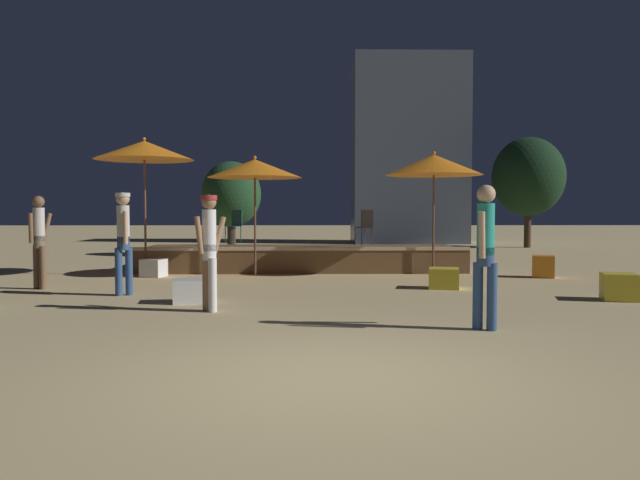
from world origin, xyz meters
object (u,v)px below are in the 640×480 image
bistro_chair_0 (365,224)px  person_1 (209,245)px  cube_seat_0 (543,267)px  cube_seat_1 (619,287)px  frisbee_disc (207,301)px  patio_umbrella_0 (434,165)px  patio_umbrella_1 (144,151)px  cube_seat_4 (188,291)px  bistro_chair_1 (235,223)px  cube_seat_2 (154,268)px  patio_umbrella_2 (255,169)px  person_0 (485,249)px  background_tree_0 (528,177)px  cube_seat_3 (444,278)px  background_tree_1 (231,195)px  person_3 (39,238)px  person_2 (123,236)px

bistro_chair_0 → person_1: bearing=35.0°
cube_seat_0 → cube_seat_1: bearing=-91.1°
bistro_chair_0 → frisbee_disc: 6.47m
patio_umbrella_0 → cube_seat_1: bearing=-61.8°
patio_umbrella_1 → frisbee_disc: patio_umbrella_1 is taller
cube_seat_4 → bistro_chair_1: bearing=90.3°
cube_seat_2 → bistro_chair_0: size_ratio=0.65×
bistro_chair_0 → cube_seat_1: bearing=94.8°
patio_umbrella_2 → person_0: bearing=-62.5°
patio_umbrella_0 → background_tree_0: background_tree_0 is taller
patio_umbrella_1 → cube_seat_0: size_ratio=5.25×
cube_seat_4 → bistro_chair_0: 6.62m
person_1 → bistro_chair_0: bearing=-63.5°
cube_seat_3 → background_tree_0: size_ratio=0.15×
patio_umbrella_1 → background_tree_1: bearing=79.6°
cube_seat_3 → person_1: person_1 is taller
cube_seat_2 → background_tree_0: size_ratio=0.13×
patio_umbrella_0 → person_3: bearing=-162.2°
patio_umbrella_0 → person_3: patio_umbrella_0 is taller
person_1 → bistro_chair_1: person_1 is taller
person_2 → bistro_chair_1: size_ratio=2.06×
patio_umbrella_0 → cube_seat_1: (2.32, -4.33, -2.38)m
patio_umbrella_2 → bistro_chair_0: patio_umbrella_2 is taller
frisbee_disc → bistro_chair_0: bearing=60.5°
patio_umbrella_0 → frisbee_disc: size_ratio=12.71×
bistro_chair_0 → background_tree_1: size_ratio=0.28×
cube_seat_2 → cube_seat_3: 6.64m
person_3 → bistro_chair_0: person_3 is taller
cube_seat_3 → bistro_chair_0: (-1.21, 3.75, 0.99)m
patio_umbrella_1 → cube_seat_0: (9.18, -0.50, -2.67)m
patio_umbrella_2 → background_tree_0: bearing=46.9°
person_2 → person_3: bearing=125.7°
patio_umbrella_0 → cube_seat_0: 3.43m
person_3 → frisbee_disc: size_ratio=7.85×
bistro_chair_0 → bistro_chair_1: bearing=-51.5°
person_0 → person_1: size_ratio=1.05×
background_tree_0 → cube_seat_3: bearing=-115.4°
person_2 → frisbee_disc: (1.63, -0.87, -1.05)m
cube_seat_0 → bistro_chair_0: (-3.92, 1.77, 0.94)m
patio_umbrella_0 → cube_seat_0: bearing=-16.1°
person_3 → cube_seat_0: bearing=-139.5°
patio_umbrella_1 → patio_umbrella_2: patio_umbrella_1 is taller
cube_seat_0 → bistro_chair_1: (-7.39, 3.10, 0.94)m
person_1 → patio_umbrella_1: bearing=-15.1°
person_2 → person_0: bearing=-58.7°
patio_umbrella_0 → patio_umbrella_1: (-6.79, -0.19, 0.31)m
bistro_chair_0 → bistro_chair_1: 3.72m
patio_umbrella_1 → bistro_chair_1: size_ratio=3.58×
patio_umbrella_2 → person_0: (3.51, -6.74, -1.47)m
patio_umbrella_1 → cube_seat_1: (9.11, -4.14, -2.69)m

